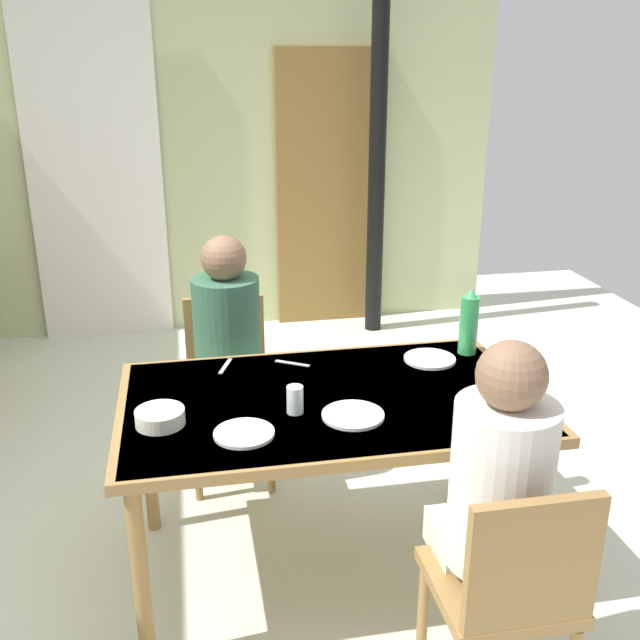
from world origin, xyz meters
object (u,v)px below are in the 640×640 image
at_px(chair_far_diner, 228,377).
at_px(person_far_diner, 227,332).
at_px(chair_near_diner, 510,589).
at_px(serving_bowl_center, 160,417).
at_px(water_bottle_green_near, 469,323).
at_px(dining_table, 327,414).
at_px(person_near_diner, 499,479).

relative_size(chair_far_diner, person_far_diner, 1.13).
bearing_deg(chair_near_diner, serving_bowl_center, 144.16).
height_order(chair_far_diner, person_far_diner, person_far_diner).
bearing_deg(water_bottle_green_near, chair_far_diner, 152.91).
xyz_separation_m(chair_far_diner, person_far_diner, (-0.00, -0.14, 0.28)).
relative_size(dining_table, serving_bowl_center, 8.98).
height_order(dining_table, chair_far_diner, chair_far_diner).
xyz_separation_m(chair_near_diner, person_near_diner, (-0.00, 0.14, 0.28)).
distance_m(chair_near_diner, chair_far_diner, 1.77).
height_order(person_near_diner, water_bottle_green_near, person_near_diner).
xyz_separation_m(dining_table, chair_far_diner, (-0.32, 0.81, -0.19)).
height_order(chair_far_diner, serving_bowl_center, chair_far_diner).
xyz_separation_m(chair_far_diner, water_bottle_green_near, (0.99, -0.51, 0.39)).
height_order(water_bottle_green_near, serving_bowl_center, water_bottle_green_near).
relative_size(chair_near_diner, person_near_diner, 1.13).
relative_size(dining_table, person_far_diner, 1.98).
xyz_separation_m(person_near_diner, person_far_diner, (-0.70, 1.35, 0.00)).
bearing_deg(serving_bowl_center, dining_table, 9.41).
bearing_deg(dining_table, serving_bowl_center, -170.59).
xyz_separation_m(chair_near_diner, water_bottle_green_near, (0.29, 1.12, 0.39)).
distance_m(person_far_diner, water_bottle_green_near, 1.06).
height_order(chair_near_diner, water_bottle_green_near, water_bottle_green_near).
height_order(chair_near_diner, person_near_diner, person_near_diner).
bearing_deg(chair_near_diner, dining_table, 115.00).
bearing_deg(person_far_diner, chair_far_diner, -90.00).
relative_size(person_far_diner, water_bottle_green_near, 2.70).
xyz_separation_m(dining_table, chair_near_diner, (0.38, -0.81, -0.19)).
bearing_deg(person_far_diner, serving_bowl_center, 69.95).
distance_m(dining_table, chair_far_diner, 0.89).
bearing_deg(dining_table, person_near_diner, -60.72).
height_order(person_near_diner, person_far_diner, same).
bearing_deg(water_bottle_green_near, chair_near_diner, -104.43).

